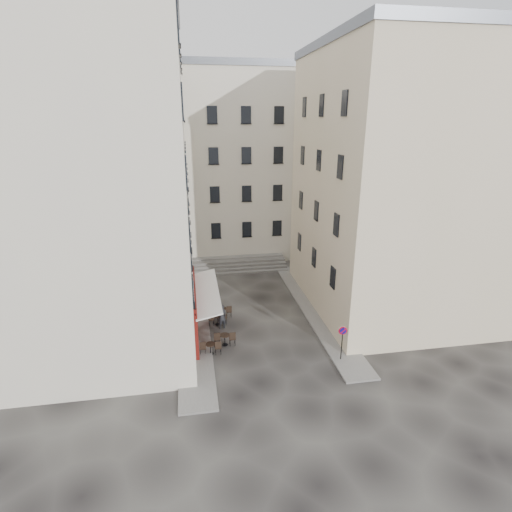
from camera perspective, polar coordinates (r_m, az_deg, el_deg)
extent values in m
plane|color=black|center=(27.25, 0.99, -11.12)|extent=(90.00, 90.00, 0.00)
cube|color=slate|center=(30.38, -8.88, -7.87)|extent=(2.00, 22.00, 0.12)
cube|color=slate|center=(30.80, 8.28, -7.44)|extent=(2.00, 18.00, 0.12)
cube|color=beige|center=(27.11, -22.89, 9.75)|extent=(12.00, 16.00, 20.00)
cube|color=beige|center=(30.89, 19.60, 9.22)|extent=(12.00, 14.00, 18.00)
cube|color=slate|center=(30.88, 21.71, 26.43)|extent=(12.20, 14.20, 0.60)
cube|color=beige|center=(42.55, -5.11, 12.63)|extent=(18.00, 10.00, 18.00)
cube|color=slate|center=(42.54, -5.51, 25.17)|extent=(18.20, 10.20, 0.60)
cube|color=#4E100B|center=(26.94, -8.75, -7.51)|extent=(0.25, 7.00, 3.50)
cube|color=black|center=(27.09, -8.63, -8.17)|extent=(0.06, 3.85, 2.00)
cube|color=white|center=(26.44, -7.10, -5.08)|extent=(1.58, 7.30, 0.41)
cube|color=#585654|center=(37.85, -2.31, -2.03)|extent=(9.00, 1.80, 0.20)
cube|color=#585654|center=(38.19, -2.40, -1.51)|extent=(9.00, 1.80, 0.20)
cube|color=#585654|center=(38.54, -2.49, -1.00)|extent=(9.00, 1.80, 0.20)
cube|color=#585654|center=(38.90, -2.58, -0.50)|extent=(9.00, 1.80, 0.20)
cylinder|color=black|center=(25.83, -5.85, -11.91)|extent=(0.10, 0.10, 0.90)
sphere|color=black|center=(25.59, -5.88, -11.00)|extent=(0.12, 0.12, 0.12)
cylinder|color=black|center=(28.89, -6.35, -8.37)|extent=(0.10, 0.10, 0.90)
sphere|color=black|center=(28.67, -6.38, -7.53)|extent=(0.12, 0.12, 0.12)
cylinder|color=black|center=(32.03, -6.74, -5.52)|extent=(0.10, 0.10, 0.90)
sphere|color=black|center=(31.84, -6.78, -4.75)|extent=(0.12, 0.12, 0.12)
cylinder|color=black|center=(24.55, 12.16, -12.22)|extent=(0.06, 0.06, 2.25)
cylinder|color=#B90C1C|center=(24.09, 12.31, -10.39)|extent=(0.52, 0.09, 0.52)
cylinder|color=navy|center=(24.07, 12.33, -10.42)|extent=(0.38, 0.08, 0.38)
cube|color=#B90C1C|center=(24.05, 12.35, -10.44)|extent=(0.31, 0.06, 0.31)
cylinder|color=black|center=(25.28, -6.49, -13.69)|extent=(0.37, 0.37, 0.02)
cylinder|color=black|center=(25.10, -6.52, -13.04)|extent=(0.05, 0.05, 0.72)
cylinder|color=black|center=(24.93, -6.55, -12.40)|extent=(0.62, 0.62, 0.04)
cube|color=black|center=(25.09, -5.44, -12.87)|extent=(0.39, 0.39, 0.92)
cube|color=black|center=(25.15, -7.61, -12.88)|extent=(0.39, 0.39, 0.92)
cylinder|color=black|center=(26.06, -4.46, -12.51)|extent=(0.38, 0.38, 0.02)
cylinder|color=black|center=(25.88, -4.48, -11.85)|extent=(0.05, 0.05, 0.74)
cylinder|color=black|center=(25.71, -4.50, -11.20)|extent=(0.64, 0.64, 0.04)
cube|color=black|center=(25.89, -3.41, -11.68)|extent=(0.40, 0.40, 0.96)
cube|color=black|center=(25.92, -5.58, -11.70)|extent=(0.40, 0.40, 0.96)
cylinder|color=black|center=(28.43, -5.47, -9.69)|extent=(0.35, 0.35, 0.02)
cylinder|color=black|center=(28.27, -5.49, -9.11)|extent=(0.05, 0.05, 0.68)
cylinder|color=black|center=(28.13, -5.51, -8.55)|extent=(0.58, 0.58, 0.04)
cube|color=black|center=(28.28, -4.60, -8.97)|extent=(0.37, 0.37, 0.88)
cube|color=black|center=(28.32, -6.41, -8.99)|extent=(0.37, 0.37, 0.88)
cylinder|color=black|center=(29.42, -4.75, -8.61)|extent=(0.36, 0.36, 0.02)
cylinder|color=black|center=(29.27, -4.77, -8.04)|extent=(0.05, 0.05, 0.69)
cylinder|color=black|center=(29.13, -4.78, -7.49)|extent=(0.60, 0.60, 0.04)
cube|color=black|center=(29.28, -3.89, -7.90)|extent=(0.38, 0.38, 0.89)
cube|color=black|center=(29.31, -5.66, -7.92)|extent=(0.38, 0.38, 0.89)
cylinder|color=black|center=(30.61, -7.19, -7.53)|extent=(0.39, 0.39, 0.02)
cylinder|color=black|center=(30.45, -7.22, -6.93)|extent=(0.05, 0.05, 0.76)
cylinder|color=black|center=(30.30, -7.24, -6.34)|extent=(0.65, 0.65, 0.04)
cube|color=black|center=(30.44, -6.30, -6.79)|extent=(0.41, 0.41, 0.97)
cube|color=black|center=(30.51, -8.15, -6.81)|extent=(0.41, 0.41, 0.97)
imported|color=black|center=(27.64, -4.92, -8.63)|extent=(0.73, 0.57, 1.77)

